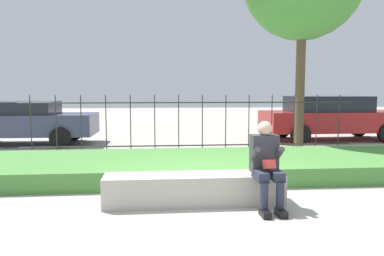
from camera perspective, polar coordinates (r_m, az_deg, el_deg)
The scene contains 7 objects.
ground_plane at distance 5.72m, azimuth 3.20°, elevation -11.34°, with size 60.00×60.00×0.00m, color #A8A399.
stone_bench at distance 5.63m, azimuth 0.33°, elevation -9.52°, with size 2.65×0.54×0.44m.
person_seated_reader at distance 5.42m, azimuth 11.23°, elevation -5.04°, with size 0.42×0.73×1.24m.
grass_berm at distance 7.56m, azimuth 1.00°, elevation -5.77°, with size 10.23×2.52×0.34m.
iron_fence at distance 9.25m, azimuth -0.22°, elevation 0.44°, with size 8.23×0.03×1.57m.
car_parked_left at distance 12.71m, azimuth -24.73°, elevation 0.93°, with size 4.49×1.91×1.33m.
car_parked_right at distance 13.45m, azimuth 20.40°, elevation 1.59°, with size 4.67×1.96×1.48m.
Camera 1 is at (-0.82, -5.40, 1.69)m, focal length 35.00 mm.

